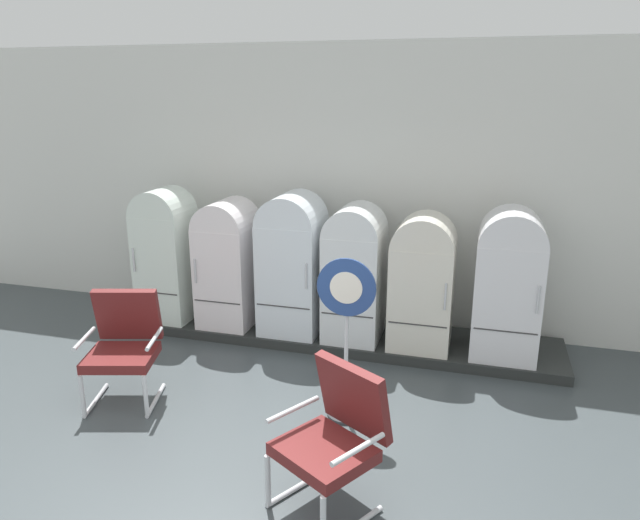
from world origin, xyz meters
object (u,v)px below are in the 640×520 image
(refrigerator_2, at_px, (293,259))
(refrigerator_5, at_px, (508,279))
(refrigerator_0, at_px, (166,250))
(refrigerator_3, at_px, (355,269))
(refrigerator_1, at_px, (228,259))
(refrigerator_4, at_px, (422,278))
(sign_stand, at_px, (346,338))
(armchair_left, at_px, (124,341))
(armchair_right, at_px, (335,432))

(refrigerator_2, distance_m, refrigerator_5, 2.32)
(refrigerator_0, distance_m, refrigerator_2, 1.56)
(refrigerator_3, bearing_deg, refrigerator_5, 0.16)
(refrigerator_1, xyz_separation_m, refrigerator_4, (2.24, -0.04, -0.02))
(refrigerator_4, bearing_deg, sign_stand, -108.41)
(armchair_left, bearing_deg, refrigerator_2, 57.93)
(refrigerator_1, distance_m, armchair_right, 3.25)
(refrigerator_2, xyz_separation_m, refrigerator_5, (2.32, -0.01, -0.03))
(refrigerator_2, height_order, refrigerator_4, refrigerator_2)
(refrigerator_5, bearing_deg, refrigerator_4, -177.31)
(refrigerator_5, xyz_separation_m, armchair_left, (-3.38, -1.70, -0.36))
(armchair_left, bearing_deg, refrigerator_5, 26.66)
(refrigerator_0, relative_size, refrigerator_2, 0.99)
(refrigerator_4, xyz_separation_m, armchair_right, (-0.30, -2.54, -0.31))
(refrigerator_1, relative_size, refrigerator_4, 1.02)
(refrigerator_3, height_order, armchair_left, refrigerator_3)
(sign_stand, bearing_deg, armchair_right, -80.31)
(armchair_left, relative_size, armchair_right, 1.00)
(refrigerator_0, bearing_deg, armchair_right, -42.91)
(refrigerator_2, distance_m, sign_stand, 1.79)
(refrigerator_0, height_order, refrigerator_5, refrigerator_0)
(refrigerator_1, xyz_separation_m, refrigerator_2, (0.79, 0.01, 0.06))
(refrigerator_1, height_order, refrigerator_2, refrigerator_2)
(refrigerator_5, distance_m, sign_stand, 2.01)
(refrigerator_2, distance_m, refrigerator_4, 1.46)
(refrigerator_0, relative_size, refrigerator_5, 1.02)
(refrigerator_0, xyz_separation_m, refrigerator_4, (3.02, 0.01, -0.08))
(refrigerator_4, bearing_deg, refrigerator_1, 179.04)
(armchair_right, bearing_deg, refrigerator_4, 83.36)
(refrigerator_0, distance_m, armchair_right, 3.74)
(refrigerator_3, xyz_separation_m, refrigerator_4, (0.74, -0.04, -0.03))
(refrigerator_1, relative_size, armchair_left, 1.44)
(armchair_left, xyz_separation_m, sign_stand, (2.04, 0.21, 0.19))
(refrigerator_2, xyz_separation_m, sign_stand, (0.97, -1.49, -0.20))
(armchair_right, height_order, sign_stand, sign_stand)
(refrigerator_3, bearing_deg, armchair_right, -80.23)
(refrigerator_0, height_order, refrigerator_1, refrigerator_0)
(armchair_left, distance_m, sign_stand, 2.06)
(refrigerator_4, xyz_separation_m, refrigerator_5, (0.86, 0.04, 0.05))
(refrigerator_2, height_order, refrigerator_5, refrigerator_2)
(refrigerator_4, height_order, armchair_right, refrigerator_4)
(refrigerator_2, distance_m, armchair_left, 2.05)
(refrigerator_3, bearing_deg, refrigerator_4, -2.79)
(refrigerator_2, height_order, refrigerator_3, refrigerator_2)
(refrigerator_1, relative_size, refrigerator_3, 0.98)
(sign_stand, bearing_deg, refrigerator_4, 71.59)
(armchair_left, bearing_deg, sign_stand, 5.89)
(refrigerator_2, height_order, armchair_left, refrigerator_2)
(refrigerator_0, height_order, refrigerator_3, refrigerator_0)
(refrigerator_1, bearing_deg, armchair_right, -52.95)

